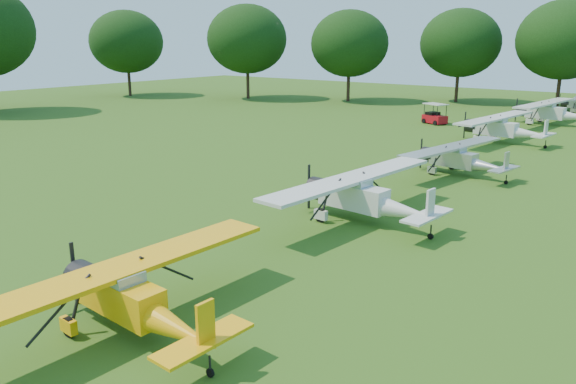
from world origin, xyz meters
name	(u,v)px	position (x,y,z in m)	size (l,w,h in m)	color
ground	(295,238)	(0.00, 0.00, 0.00)	(160.00, 160.00, 0.00)	#315A16
tree_belt	(379,45)	(3.57, 0.16, 8.03)	(137.36, 130.27, 14.52)	#331E13
aircraft_2	(130,295)	(1.09, -9.32, 1.22)	(6.67, 10.62, 2.09)	#FDAC0A
aircraft_3	(363,195)	(1.15, 3.71, 1.31)	(7.17, 11.43, 2.25)	silver
aircraft_4	(460,157)	(1.31, 15.47, 1.14)	(6.29, 9.96, 1.96)	#B8B8BC
aircraft_5	(502,127)	(-0.15, 28.64, 1.32)	(7.25, 11.51, 2.26)	silver
aircraft_6	(551,111)	(0.62, 41.66, 1.39)	(7.62, 12.11, 2.38)	silver
golf_cart	(434,117)	(-8.86, 35.46, 0.68)	(2.71, 2.22, 2.02)	#AF0C17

